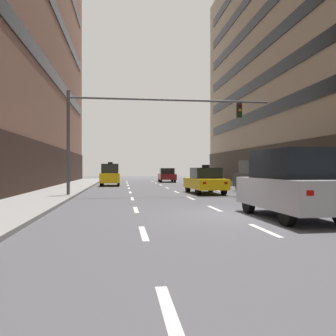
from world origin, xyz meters
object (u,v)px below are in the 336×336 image
Objects in this scene: car_parked_3 at (257,176)px; pedestrian_1 at (278,177)px; car_driving_0 at (167,175)px; taxi_driving_2 at (110,175)px; car_parked_2 at (302,179)px; taxi_driving_1 at (205,181)px; car_driving_3 at (290,184)px; traffic_signal_0 at (139,120)px.

car_parked_3 is 2.95× the size of pedestrian_1.
taxi_driving_2 is at bearing -128.65° from car_driving_0.
car_parked_2 is (3.74, -24.46, 0.28)m from car_driving_0.
car_driving_3 is at bearing -89.32° from taxi_driving_1.
taxi_driving_2 reaches higher than pedestrian_1.
car_driving_0 is 21.48m from traffic_signal_0.
traffic_signal_0 reaches higher than car_parked_2.
car_parked_2 is at bearing 58.66° from car_driving_3.
traffic_signal_0 reaches higher than pedestrian_1.
car_driving_0 is 0.95× the size of car_driving_3.
taxi_driving_1 is (0.05, -19.09, 0.01)m from car_driving_0.
traffic_signal_0 reaches higher than car_parked_3.
pedestrian_1 is at bearing 66.69° from car_driving_3.
traffic_signal_0 reaches higher than taxi_driving_2.
car_driving_3 is 1.04× the size of car_parked_3.
pedestrian_1 reaches higher than car_driving_0.
car_parked_3 is at bearing -46.58° from taxi_driving_2.
car_driving_0 is at bearing 51.35° from taxi_driving_2.
car_parked_2 is 5.89m from car_parked_3.
pedestrian_1 is (6.03, -16.74, 0.20)m from car_driving_0.
car_parked_2 is 0.38× the size of traffic_signal_0.
car_parked_3 reaches higher than car_driving_0.
taxi_driving_2 is at bearing 121.35° from car_parked_2.
taxi_driving_1 is 6.42m from pedestrian_1.
car_parked_2 reaches higher than car_driving_0.
taxi_driving_2 is (-6.33, -7.92, 0.21)m from car_driving_0.
traffic_signal_0 is 11.57m from pedestrian_1.
taxi_driving_2 reaches higher than car_parked_2.
pedestrian_1 is at bearing 38.58° from car_parked_3.
car_driving_3 reaches higher than car_driving_0.
traffic_signal_0 is at bearing -159.15° from taxi_driving_1.
taxi_driving_1 is at bearing -171.93° from car_parked_3.
taxi_driving_2 is 0.93× the size of car_parked_2.
traffic_signal_0 is at bearing 115.04° from car_driving_3.
traffic_signal_0 is at bearing -164.84° from car_parked_3.
car_driving_3 is 1.03× the size of car_parked_2.
car_parked_3 is at bearing 73.13° from car_driving_3.
car_parked_2 is 8.04m from pedestrian_1.
taxi_driving_1 is 0.97× the size of car_driving_3.
taxi_driving_1 is at bearing 90.68° from car_driving_3.
car_parked_2 reaches higher than taxi_driving_1.
taxi_driving_1 is 2.96× the size of pedestrian_1.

